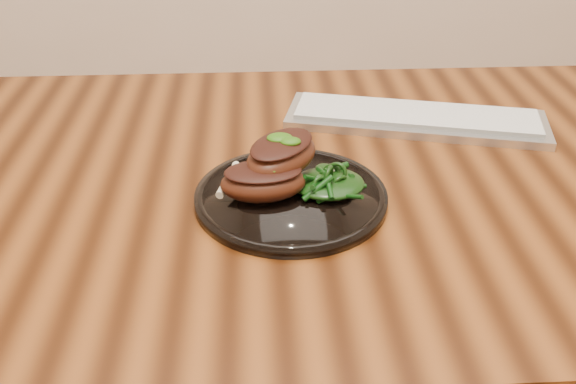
{
  "coord_description": "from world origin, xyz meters",
  "views": [
    {
      "loc": [
        -0.13,
        -0.79,
        1.2
      ],
      "look_at": [
        -0.1,
        -0.1,
        0.78
      ],
      "focal_mm": 40.0,
      "sensor_mm": 36.0,
      "label": 1
    }
  ],
  "objects_px": {
    "desk": "(348,218)",
    "keyboard": "(416,118)",
    "plate": "(291,197)",
    "greens_heap": "(329,179)",
    "lamb_chop_front": "(263,181)"
  },
  "relations": [
    {
      "from": "lamb_chop_front",
      "to": "keyboard",
      "type": "height_order",
      "value": "lamb_chop_front"
    },
    {
      "from": "desk",
      "to": "greens_heap",
      "type": "distance_m",
      "value": 0.14
    },
    {
      "from": "desk",
      "to": "greens_heap",
      "type": "bearing_deg",
      "value": -118.81
    },
    {
      "from": "desk",
      "to": "keyboard",
      "type": "xyz_separation_m",
      "value": [
        0.13,
        0.15,
        0.09
      ]
    },
    {
      "from": "desk",
      "to": "lamb_chop_front",
      "type": "bearing_deg",
      "value": -145.09
    },
    {
      "from": "greens_heap",
      "to": "keyboard",
      "type": "distance_m",
      "value": 0.28
    },
    {
      "from": "desk",
      "to": "plate",
      "type": "relative_size",
      "value": 6.35
    },
    {
      "from": "plate",
      "to": "keyboard",
      "type": "bearing_deg",
      "value": 46.56
    },
    {
      "from": "plate",
      "to": "lamb_chop_front",
      "type": "bearing_deg",
      "value": -166.5
    },
    {
      "from": "plate",
      "to": "lamb_chop_front",
      "type": "xyz_separation_m",
      "value": [
        -0.04,
        -0.01,
        0.03
      ]
    },
    {
      "from": "plate",
      "to": "greens_heap",
      "type": "distance_m",
      "value": 0.05
    },
    {
      "from": "desk",
      "to": "plate",
      "type": "height_order",
      "value": "plate"
    },
    {
      "from": "plate",
      "to": "lamb_chop_front",
      "type": "relative_size",
      "value": 2.13
    },
    {
      "from": "lamb_chop_front",
      "to": "keyboard",
      "type": "distance_m",
      "value": 0.35
    },
    {
      "from": "plate",
      "to": "greens_heap",
      "type": "bearing_deg",
      "value": 5.19
    }
  ]
}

